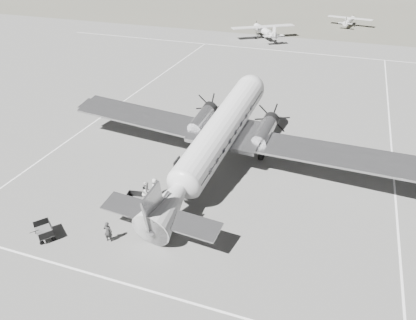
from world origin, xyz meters
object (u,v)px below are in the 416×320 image
object	(u,v)px
ground_crew	(108,232)
light_plane_right	(349,21)
light_plane_left	(264,32)
baggage_cart_near	(138,200)
passenger	(155,187)
dc3_airliner	(216,140)
baggage_cart_far	(44,231)
ramp_agent	(147,193)

from	to	relation	value
ground_crew	light_plane_right	bearing A→B (deg)	-107.78
light_plane_left	light_plane_right	world-z (taller)	light_plane_left
baggage_cart_near	passenger	size ratio (longest dim) A/B	1.13
dc3_airliner	light_plane_left	size ratio (longest dim) A/B	2.59
dc3_airliner	passenger	distance (m)	6.42
baggage_cart_near	light_plane_right	bearing A→B (deg)	71.06
baggage_cart_far	ground_crew	world-z (taller)	ground_crew
passenger	light_plane_left	bearing A→B (deg)	6.31
dc3_airliner	light_plane_left	distance (m)	47.77
light_plane_left	baggage_cart_near	world-z (taller)	light_plane_left
baggage_cart_near	ramp_agent	distance (m)	0.88
light_plane_left	baggage_cart_near	xyz separation A→B (m)	(2.59, -53.97, -0.76)
light_plane_right	baggage_cart_near	distance (m)	71.52
baggage_cart_far	ramp_agent	size ratio (longest dim) A/B	0.87
light_plane_right	ramp_agent	size ratio (longest dim) A/B	4.72
baggage_cart_far	ground_crew	bearing A→B (deg)	52.23
dc3_airliner	light_plane_left	bearing A→B (deg)	102.96
baggage_cart_far	light_plane_right	bearing A→B (deg)	115.65
ground_crew	passenger	distance (m)	5.82
dc3_airliner	light_plane_right	bearing A→B (deg)	88.12
ramp_agent	baggage_cart_near	bearing A→B (deg)	127.08
dc3_airliner	passenger	world-z (taller)	dc3_airliner
light_plane_left	ground_crew	distance (m)	58.19
baggage_cart_near	passenger	bearing A→B (deg)	58.99
light_plane_left	baggage_cart_far	bearing A→B (deg)	-126.29
dc3_airliner	ramp_agent	size ratio (longest dim) A/B	16.10
ramp_agent	passenger	world-z (taller)	ramp_agent
baggage_cart_far	passenger	world-z (taller)	passenger
dc3_airliner	baggage_cart_far	bearing A→B (deg)	-119.34
dc3_airliner	baggage_cart_near	xyz separation A→B (m)	(-3.93, -6.68, -2.48)
light_plane_left	ramp_agent	world-z (taller)	light_plane_left
dc3_airliner	ground_crew	world-z (taller)	dc3_airliner
light_plane_left	light_plane_right	bearing A→B (deg)	14.43
light_plane_right	baggage_cart_far	distance (m)	77.50
ground_crew	passenger	bearing A→B (deg)	-104.97
light_plane_left	ground_crew	world-z (taller)	light_plane_left
dc3_airliner	light_plane_right	xyz separation A→B (m)	(7.82, 63.86, -2.03)
light_plane_right	dc3_airliner	bearing A→B (deg)	-86.20
baggage_cart_far	ramp_agent	xyz separation A→B (m)	(4.81, 5.78, 0.49)
light_plane_right	baggage_cart_near	xyz separation A→B (m)	(-11.76, -70.54, -0.46)
ramp_agent	light_plane_right	bearing A→B (deg)	-14.84
dc3_airliner	light_plane_right	size ratio (longest dim) A/B	3.41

